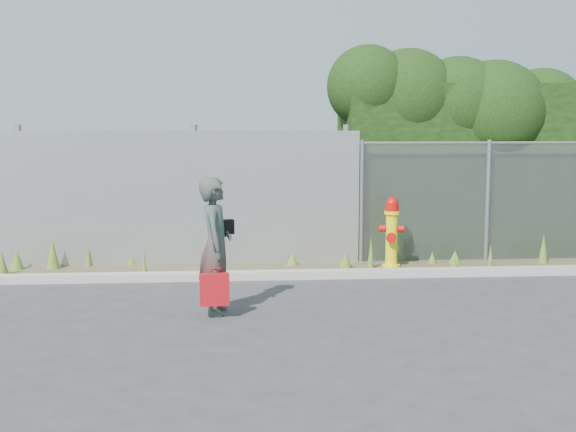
{
  "coord_description": "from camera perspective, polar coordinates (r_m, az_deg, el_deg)",
  "views": [
    {
      "loc": [
        -1.09,
        -8.79,
        2.28
      ],
      "look_at": [
        -0.3,
        1.4,
        1.0
      ],
      "focal_mm": 45.0,
      "sensor_mm": 36.0,
      "label": 1
    }
  ],
  "objects": [
    {
      "name": "chainlink_fence",
      "position": [
        13.01,
        19.83,
        1.2
      ],
      "size": [
        6.5,
        0.07,
        2.05
      ],
      "color": "gray",
      "rests_on": "ground"
    },
    {
      "name": "hedge",
      "position": [
        13.79,
        17.7,
        5.68
      ],
      "size": [
        7.63,
        2.19,
        3.69
      ],
      "color": "black",
      "rests_on": "ground"
    },
    {
      "name": "red_tote_bag",
      "position": [
        8.61,
        -5.83,
        -5.78
      ],
      "size": [
        0.34,
        0.13,
        0.45
      ],
      "rotation": [
        0.0,
        0.0,
        0.13
      ],
      "color": "#A11309"
    },
    {
      "name": "fire_hydrant",
      "position": [
        11.67,
        8.2,
        -1.35
      ],
      "size": [
        0.39,
        0.35,
        1.18
      ],
      "rotation": [
        0.0,
        0.0,
        -0.25
      ],
      "color": "yellow",
      "rests_on": "ground"
    },
    {
      "name": "corrugated_fence",
      "position": [
        12.05,
        -14.72,
        1.3
      ],
      "size": [
        8.5,
        0.21,
        2.3
      ],
      "color": "#A5A8AC",
      "rests_on": "ground"
    },
    {
      "name": "weed_strip",
      "position": [
        11.52,
        -4.29,
        -3.71
      ],
      "size": [
        16.0,
        1.34,
        0.5
      ],
      "color": "#4A412A",
      "rests_on": "ground"
    },
    {
      "name": "curb",
      "position": [
        10.88,
        1.42,
        -4.64
      ],
      "size": [
        16.0,
        0.22,
        0.12
      ],
      "primitive_type": "cube",
      "color": "#A09B90",
      "rests_on": "ground"
    },
    {
      "name": "black_shoulder_bag",
      "position": [
        8.89,
        -5.08,
        -0.86
      ],
      "size": [
        0.24,
        0.1,
        0.18
      ],
      "rotation": [
        0.0,
        0.0,
        0.35
      ],
      "color": "black"
    },
    {
      "name": "ground",
      "position": [
        9.15,
        2.57,
        -7.3
      ],
      "size": [
        80.0,
        80.0,
        0.0
      ],
      "primitive_type": "plane",
      "color": "#353437",
      "rests_on": "ground"
    },
    {
      "name": "woman",
      "position": [
        8.79,
        -5.75,
        -2.36
      ],
      "size": [
        0.43,
        0.63,
        1.67
      ],
      "primitive_type": "imported",
      "rotation": [
        0.0,
        0.0,
        1.52
      ],
      "color": "#116C58",
      "rests_on": "ground"
    }
  ]
}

